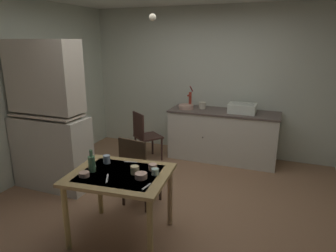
{
  "coord_description": "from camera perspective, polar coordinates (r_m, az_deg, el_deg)",
  "views": [
    {
      "loc": [
        1.3,
        -3.26,
        2.02
      ],
      "look_at": [
        0.01,
        0.05,
        1.01
      ],
      "focal_mm": 32.15,
      "sensor_mm": 36.0,
      "label": 1
    }
  ],
  "objects": [
    {
      "name": "ground_plane",
      "position": [
        4.05,
        -0.36,
        -13.99
      ],
      "size": [
        5.4,
        5.4,
        0.0
      ],
      "primitive_type": "plane",
      "color": "#8C674A"
    },
    {
      "name": "wall_back",
      "position": [
        5.54,
        7.67,
        8.33
      ],
      "size": [
        4.5,
        0.1,
        2.6
      ],
      "primitive_type": "cube",
      "color": "beige",
      "rests_on": "ground"
    },
    {
      "name": "wall_left",
      "position": [
        4.87,
        -25.93,
        5.86
      ],
      "size": [
        0.1,
        4.15,
        2.6
      ],
      "primitive_type": "cube",
      "color": "beige",
      "rests_on": "ground"
    },
    {
      "name": "hutch_cabinet",
      "position": [
        4.39,
        -21.62,
        0.74
      ],
      "size": [
        1.08,
        0.45,
        2.04
      ],
      "color": "beige",
      "rests_on": "ground"
    },
    {
      "name": "counter_cabinet",
      "position": [
        5.3,
        10.31,
        -1.77
      ],
      "size": [
        1.84,
        0.64,
        0.87
      ],
      "color": "beige",
      "rests_on": "ground"
    },
    {
      "name": "sink_basin",
      "position": [
        5.12,
        13.9,
        3.31
      ],
      "size": [
        0.44,
        0.34,
        0.15
      ],
      "color": "white",
      "rests_on": "counter_cabinet"
    },
    {
      "name": "hand_pump",
      "position": [
        5.34,
        4.21,
        5.23
      ],
      "size": [
        0.05,
        0.27,
        0.39
      ],
      "color": "maroon",
      "rests_on": "counter_cabinet"
    },
    {
      "name": "mixing_bowl_counter",
      "position": [
        5.29,
        3.45,
        3.67
      ],
      "size": [
        0.26,
        0.26,
        0.07
      ],
      "primitive_type": "cylinder",
      "color": "tan",
      "rests_on": "counter_cabinet"
    },
    {
      "name": "stoneware_crock",
      "position": [
        5.3,
        6.51,
        3.89
      ],
      "size": [
        0.12,
        0.12,
        0.12
      ],
      "primitive_type": "cylinder",
      "color": "beige",
      "rests_on": "counter_cabinet"
    },
    {
      "name": "dining_table",
      "position": [
        3.15,
        -9.06,
        -10.46
      ],
      "size": [
        1.06,
        0.89,
        0.73
      ],
      "color": "tan",
      "rests_on": "ground"
    },
    {
      "name": "chair_far_side",
      "position": [
        3.76,
        -5.64,
        -8.32
      ],
      "size": [
        0.45,
        0.45,
        0.91
      ],
      "color": "#39271C",
      "rests_on": "ground"
    },
    {
      "name": "chair_by_counter",
      "position": [
        5.19,
        -4.41,
        -1.69
      ],
      "size": [
        0.56,
        0.56,
        0.85
      ],
      "color": "#39241F",
      "rests_on": "ground"
    },
    {
      "name": "serving_bowl_wide",
      "position": [
        3.1,
        -15.61,
        -8.81
      ],
      "size": [
        0.1,
        0.1,
        0.04
      ],
      "primitive_type": "cylinder",
      "color": "tan",
      "rests_on": "dining_table"
    },
    {
      "name": "soup_bowl_small",
      "position": [
        2.96,
        -5.14,
        -9.38
      ],
      "size": [
        0.12,
        0.12,
        0.05
      ],
      "primitive_type": "cylinder",
      "color": "tan",
      "rests_on": "dining_table"
    },
    {
      "name": "mug_dark",
      "position": [
        3.06,
        -6.29,
        -8.26
      ],
      "size": [
        0.09,
        0.09,
        0.08
      ],
      "primitive_type": "cylinder",
      "color": "beige",
      "rests_on": "dining_table"
    },
    {
      "name": "teacup_cream",
      "position": [
        3.13,
        -2.91,
        -7.79
      ],
      "size": [
        0.09,
        0.09,
        0.07
      ],
      "primitive_type": "cylinder",
      "color": "tan",
      "rests_on": "dining_table"
    },
    {
      "name": "mug_tall",
      "position": [
        3.36,
        -11.55,
        -6.18
      ],
      "size": [
        0.07,
        0.07,
        0.09
      ],
      "primitive_type": "cylinder",
      "color": "#9EB2C6",
      "rests_on": "dining_table"
    },
    {
      "name": "teacup_mint",
      "position": [
        3.03,
        -2.46,
        -8.65
      ],
      "size": [
        0.07,
        0.07,
        0.06
      ],
      "primitive_type": "cylinder",
      "color": "#ADD1C1",
      "rests_on": "dining_table"
    },
    {
      "name": "glass_bottle",
      "position": [
        3.16,
        -14.27,
        -6.85
      ],
      "size": [
        0.07,
        0.07,
        0.23
      ],
      "color": "#4C7F56",
      "rests_on": "dining_table"
    },
    {
      "name": "table_knife",
      "position": [
        3.01,
        -11.46,
        -9.71
      ],
      "size": [
        0.1,
        0.17,
        0.0
      ],
      "primitive_type": "cube",
      "rotation": [
        0.0,
        0.0,
        2.07
      ],
      "color": "silver",
      "rests_on": "dining_table"
    },
    {
      "name": "teaspoon_near_bowl",
      "position": [
        3.36,
        -13.89,
        -7.08
      ],
      "size": [
        0.12,
        0.11,
        0.0
      ],
      "primitive_type": "cube",
      "rotation": [
        0.0,
        0.0,
        5.56
      ],
      "color": "beige",
      "rests_on": "dining_table"
    },
    {
      "name": "teaspoon_by_cup",
      "position": [
        3.36,
        -7.08,
        -6.77
      ],
      "size": [
        0.14,
        0.05,
        0.0
      ],
      "primitive_type": "cube",
      "rotation": [
        0.0,
        0.0,
        3.35
      ],
      "color": "beige",
      "rests_on": "dining_table"
    },
    {
      "name": "serving_spoon",
      "position": [
        2.81,
        -4.1,
        -11.37
      ],
      "size": [
        0.04,
        0.14,
        0.0
      ],
      "primitive_type": "cube",
      "rotation": [
        0.0,
        0.0,
        4.57
      ],
      "color": "beige",
      "rests_on": "dining_table"
    },
    {
      "name": "pendant_bulb",
      "position": [
        3.53,
        -2.93,
        19.9
      ],
      "size": [
        0.08,
        0.08,
        0.08
      ],
      "primitive_type": "sphere",
      "color": "#F9EFCC"
    }
  ]
}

